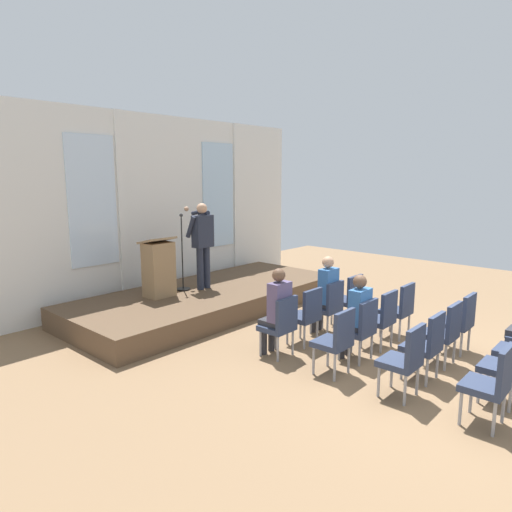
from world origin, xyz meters
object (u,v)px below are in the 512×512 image
Objects in this scene: chair_r0_c1 at (307,313)px; chair_r3_c1 at (508,362)px; chair_r0_c3 at (349,297)px; chair_r1_c3 at (400,307)px; lectern at (159,268)px; chair_r2_c0 at (406,357)px; chair_r1_c0 at (337,338)px; chair_r2_c2 at (445,330)px; chair_r2_c3 at (461,319)px; chair_r2_c1 at (427,342)px; speaker at (202,239)px; audience_r0_c0 at (277,308)px; chair_r3_c0 at (492,381)px; audience_r1_c1 at (356,313)px; audience_r0_c2 at (326,291)px; chair_r1_c2 at (382,316)px; chair_r0_c2 at (329,304)px; mic_stand at (183,274)px; chair_r1_c1 at (361,326)px; chair_r0_c0 at (281,323)px.

chair_r0_c1 is 2.93m from chair_r3_c1.
chair_r0_c3 is 0.98m from chair_r1_c3.
lectern is 3.07m from chair_r0_c1.
chair_r1_c0 is at bearing 90.00° from chair_r2_c0.
chair_r2_c2 is 1.00× the size of chair_r2_c3.
chair_r0_c3 is at bearing 90.00° from chair_r2_c3.
speaker is at bearing 86.65° from chair_r2_c1.
speaker is 1.86× the size of chair_r2_c1.
audience_r0_c0 is 1.45× the size of chair_r3_c0.
audience_r0_c0 is 1.05× the size of audience_r1_c1.
audience_r0_c2 reaches higher than chair_r3_c0.
chair_r1_c2 is (0.00, -1.06, -0.22)m from audience_r0_c2.
audience_r1_c1 is 2.04m from chair_r3_c1.
chair_r0_c1 is 1.95m from chair_r2_c1.
chair_r0_c2 is (0.38, -2.81, -0.90)m from speaker.
chair_r1_c0 and chair_r2_c3 have the same top height.
lectern is at bearing 124.40° from chair_r0_c3.
chair_r1_c3 is (1.40, -3.99, -0.22)m from mic_stand.
chair_r1_c2 is 1.00× the size of chair_r2_c0.
chair_r0_c1 is at bearing 71.27° from chair_r2_c0.
mic_stand is 4.24m from chair_r1_c3.
chair_r2_c0 is (-0.66, -0.98, 0.00)m from chair_r1_c1.
chair_r2_c2 is at bearing -124.14° from chair_r1_c3.
chair_r1_c0 is at bearing -98.32° from mic_stand.
chair_r0_c0 is 1.00× the size of chair_r1_c2.
chair_r2_c0 is 1.00× the size of chair_r2_c3.
chair_r1_c3 is (2.03, -3.94, -0.43)m from lectern.
chair_r0_c0 is 1.00× the size of chair_r2_c3.
chair_r2_c1 is 0.98m from chair_r3_c1.
chair_r0_c3 is at bearing 26.18° from chair_r1_c0.
chair_r1_c2 and chair_r2_c0 have the same top height.
audience_r0_c2 reaches higher than audience_r0_c0.
chair_r3_c0 is (-0.58, -5.95, -0.22)m from mic_stand.
chair_r1_c0 is 1.00× the size of chair_r2_c3.
chair_r2_c0 is (-0.94, -4.76, -0.90)m from speaker.
audience_r0_c0 is 2.85m from chair_r2_c3.
audience_r0_c0 is 1.00× the size of audience_r0_c2.
mic_stand reaches higher than chair_r1_c1.
chair_r0_c2 is at bearing 36.41° from chair_r1_c0.
lectern is at bearing 90.59° from chair_r1_c0.
chair_r0_c0 is at bearing -89.22° from lectern.
chair_r0_c2 is at bearing 0.00° from chair_r0_c1.
chair_r3_c0 is at bearing -89.61° from lectern.
mic_stand is 3.11m from chair_r0_c2.
chair_r1_c2 is at bearing 55.86° from chair_r3_c0.
chair_r0_c0 is 2.93m from chair_r3_c0.
chair_r2_c3 is (0.00, -1.95, 0.00)m from chair_r0_c3.
chair_r0_c1 and chair_r2_c0 have the same top height.
chair_r1_c1 is 1.00× the size of chair_r2_c3.
chair_r2_c1 is at bearing -108.05° from audience_r0_c2.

